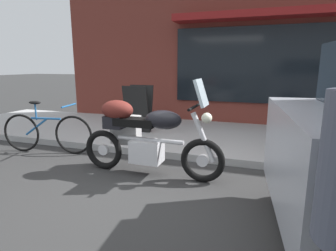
{
  "coord_description": "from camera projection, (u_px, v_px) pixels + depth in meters",
  "views": [
    {
      "loc": [
        1.47,
        -3.04,
        1.54
      ],
      "look_at": [
        0.18,
        0.67,
        0.7
      ],
      "focal_mm": 29.99,
      "sensor_mm": 36.0,
      "label": 1
    }
  ],
  "objects": [
    {
      "name": "ground_plane",
      "position": [
        138.0,
        188.0,
        3.6
      ],
      "size": [
        80.0,
        80.0,
        0.0
      ],
      "primitive_type": "plane",
      "color": "#2D2D2D"
    },
    {
      "name": "touring_motorcycle",
      "position": [
        142.0,
        133.0,
        3.99
      ],
      "size": [
        2.12,
        0.66,
        1.38
      ],
      "color": "black",
      "rests_on": "ground_plane"
    },
    {
      "name": "parked_bicycle",
      "position": [
        47.0,
        132.0,
        5.0
      ],
      "size": [
        1.68,
        0.5,
        0.94
      ],
      "color": "black",
      "rests_on": "ground_plane"
    },
    {
      "name": "sandwich_board_sign",
      "position": [
        138.0,
        109.0,
        6.06
      ],
      "size": [
        0.55,
        0.43,
        1.0
      ],
      "color": "black",
      "rests_on": "sidewalk_curb"
    }
  ]
}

